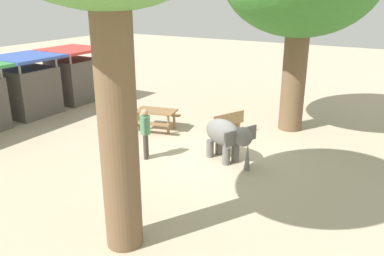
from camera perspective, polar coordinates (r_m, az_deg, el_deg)
The scene contains 7 objects.
ground_plane at distance 12.78m, azimuth 3.47°, elevation -3.88°, with size 60.00×60.00×0.00m, color #BAA88C.
elephant at distance 12.06m, azimuth 5.14°, elevation -1.14°, with size 1.47×1.86×1.30m.
person_handler at distance 12.26m, azimuth -6.81°, elevation -0.27°, with size 0.46×0.32×1.62m.
wooden_bench at distance 14.35m, azimuth 5.06°, elevation 0.70°, with size 1.44×0.96×0.88m.
picnic_table_near at distance 14.94m, azimuth -5.22°, elevation 1.90°, with size 1.77×1.79×0.78m.
market_stall_blue at distance 18.03m, azimuth -22.64°, elevation 5.31°, with size 2.50×2.50×2.52m.
market_stall_red at distance 19.67m, azimuth -16.71°, elevation 7.03°, with size 2.50×2.50×2.52m.
Camera 1 is at (-10.56, -5.19, 4.99)m, focal length 36.69 mm.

